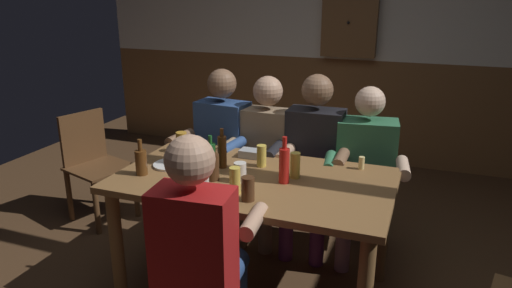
{
  "coord_description": "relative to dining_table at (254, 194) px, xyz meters",
  "views": [
    {
      "loc": [
        0.94,
        -2.45,
        1.84
      ],
      "look_at": [
        0.0,
        0.04,
        0.97
      ],
      "focal_mm": 33.54,
      "sensor_mm": 36.0,
      "label": 1
    }
  ],
  "objects": [
    {
      "name": "chair_empty_near_left",
      "position": [
        -1.6,
        0.51,
        -0.18
      ],
      "size": [
        0.55,
        0.55,
        0.88
      ],
      "rotation": [
        0.0,
        0.0,
        -1.88
      ],
      "color": "brown",
      "rests_on": "ground_plane"
    },
    {
      "name": "bottle_2",
      "position": [
        -0.65,
        -0.19,
        0.19
      ],
      "size": [
        0.07,
        0.07,
        0.22
      ],
      "color": "#593314",
      "rests_on": "dining_table"
    },
    {
      "name": "person_2",
      "position": [
        0.19,
        0.7,
        0.04
      ],
      "size": [
        0.55,
        0.53,
        1.27
      ],
      "rotation": [
        0.0,
        0.0,
        3.17
      ],
      "color": "black",
      "rests_on": "ground_plane"
    },
    {
      "name": "condiment_caddy",
      "position": [
        -0.15,
        0.33,
        0.14
      ],
      "size": [
        0.14,
        0.1,
        0.05
      ],
      "primitive_type": "cube",
      "color": "#B2B7BC",
      "rests_on": "dining_table"
    },
    {
      "name": "bottle_3",
      "position": [
        -0.28,
        -0.01,
        0.21
      ],
      "size": [
        0.06,
        0.06,
        0.23
      ],
      "color": "#195923",
      "rests_on": "dining_table"
    },
    {
      "name": "bottle_0",
      "position": [
        0.19,
        -0.01,
        0.22
      ],
      "size": [
        0.06,
        0.06,
        0.28
      ],
      "color": "red",
      "rests_on": "dining_table"
    },
    {
      "name": "pint_glass_2",
      "position": [
        0.09,
        -0.31,
        0.18
      ],
      "size": [
        0.07,
        0.07,
        0.13
      ],
      "primitive_type": "cylinder",
      "color": "#4C2D19",
      "rests_on": "dining_table"
    },
    {
      "name": "person_3",
      "position": [
        0.56,
        0.7,
        0.01
      ],
      "size": [
        0.58,
        0.58,
        1.21
      ],
      "rotation": [
        0.0,
        0.0,
        3.28
      ],
      "color": "#33724C",
      "rests_on": "ground_plane"
    },
    {
      "name": "pint_glass_4",
      "position": [
        -0.01,
        -0.25,
        0.19
      ],
      "size": [
        0.06,
        0.06,
        0.15
      ],
      "primitive_type": "cylinder",
      "color": "#E5C64C",
      "rests_on": "dining_table"
    },
    {
      "name": "pint_glass_7",
      "position": [
        -0.15,
        -0.36,
        0.18
      ],
      "size": [
        0.06,
        0.06,
        0.13
      ],
      "primitive_type": "cylinder",
      "color": "white",
      "rests_on": "dining_table"
    },
    {
      "name": "pint_glass_0",
      "position": [
        0.23,
        0.08,
        0.19
      ],
      "size": [
        0.06,
        0.06,
        0.16
      ],
      "primitive_type": "cylinder",
      "color": "#E5C64C",
      "rests_on": "dining_table"
    },
    {
      "name": "bottle_1",
      "position": [
        -0.24,
        0.09,
        0.22
      ],
      "size": [
        0.06,
        0.06,
        0.25
      ],
      "color": "#593314",
      "rests_on": "dining_table"
    },
    {
      "name": "dining_table",
      "position": [
        0.0,
        0.0,
        0.0
      ],
      "size": [
        1.63,
        0.93,
        0.77
      ],
      "color": "brown",
      "rests_on": "ground_plane"
    },
    {
      "name": "pint_glass_3",
      "position": [
        -0.21,
        -0.12,
        0.19
      ],
      "size": [
        0.08,
        0.08,
        0.16
      ],
      "primitive_type": "cylinder",
      "color": "#4C2D19",
      "rests_on": "dining_table"
    },
    {
      "name": "pint_glass_5",
      "position": [
        -0.05,
        -0.09,
        0.17
      ],
      "size": [
        0.07,
        0.07,
        0.12
      ],
      "primitive_type": "cylinder",
      "color": "white",
      "rests_on": "dining_table"
    },
    {
      "name": "wall_dart_cabinet",
      "position": [
        0.06,
        2.58,
        0.85
      ],
      "size": [
        0.56,
        0.15,
        0.7
      ],
      "color": "brown"
    },
    {
      "name": "plate_0",
      "position": [
        -0.56,
        -0.01,
        0.12
      ],
      "size": [
        0.22,
        0.22,
        0.01
      ],
      "primitive_type": "cylinder",
      "color": "white",
      "rests_on": "dining_table"
    },
    {
      "name": "person_4",
      "position": [
        -0.01,
        -0.7,
        0.03
      ],
      "size": [
        0.53,
        0.53,
        1.25
      ],
      "rotation": [
        0.0,
        0.0,
        0.09
      ],
      "color": "#AD1919",
      "rests_on": "ground_plane"
    },
    {
      "name": "pint_glass_1",
      "position": [
        -0.63,
        0.26,
        0.18
      ],
      "size": [
        0.07,
        0.07,
        0.14
      ],
      "primitive_type": "cylinder",
      "color": "gold",
      "rests_on": "dining_table"
    },
    {
      "name": "back_wall_wainscot",
      "position": [
        0.0,
        2.71,
        -0.1
      ],
      "size": [
        5.64,
        0.12,
        1.12
      ],
      "primitive_type": "cube",
      "color": "brown",
      "rests_on": "ground_plane"
    },
    {
      "name": "person_1",
      "position": [
        -0.18,
        0.7,
        0.02
      ],
      "size": [
        0.52,
        0.5,
        1.24
      ],
      "rotation": [
        0.0,
        0.0,
        3.13
      ],
      "color": "#997F60",
      "rests_on": "ground_plane"
    },
    {
      "name": "person_0",
      "position": [
        -0.56,
        0.7,
        0.04
      ],
      "size": [
        0.56,
        0.55,
        1.27
      ],
      "rotation": [
        0.0,
        0.0,
        3.03
      ],
      "color": "#2D4C84",
      "rests_on": "ground_plane"
    },
    {
      "name": "ground_plane",
      "position": [
        0.0,
        -0.01,
        -0.66
      ],
      "size": [
        6.77,
        6.77,
        0.0
      ],
      "primitive_type": "plane",
      "color": "#4C331E"
    },
    {
      "name": "pint_glass_6",
      "position": [
        -0.02,
        0.19,
        0.18
      ],
      "size": [
        0.06,
        0.06,
        0.14
      ],
      "primitive_type": "cylinder",
      "color": "#E5C64C",
      "rests_on": "dining_table"
    },
    {
      "name": "table_candle",
      "position": [
        0.57,
        0.36,
        0.15
      ],
      "size": [
        0.04,
        0.04,
        0.08
      ],
      "primitive_type": "cylinder",
      "color": "#F9E08C",
      "rests_on": "dining_table"
    }
  ]
}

